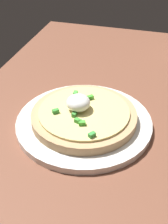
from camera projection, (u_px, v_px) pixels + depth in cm
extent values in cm
cube|color=brown|center=(141.00, 127.00, 65.77)|extent=(103.55, 80.52, 2.90)
cylinder|color=white|center=(84.00, 123.00, 63.56)|extent=(27.88, 27.88, 1.40)
cylinder|color=tan|center=(84.00, 116.00, 62.59)|extent=(21.51, 21.51, 1.88)
cylinder|color=#DCC67A|center=(84.00, 112.00, 61.90)|extent=(18.45, 18.45, 0.47)
ellipsoid|color=white|center=(78.00, 103.00, 61.27)|extent=(4.80, 4.80, 3.13)
cube|color=green|center=(78.00, 121.00, 58.38)|extent=(1.16, 1.47, 0.80)
cube|color=#348D33|center=(56.00, 111.00, 60.92)|extent=(1.46, 1.48, 0.80)
cube|color=green|center=(75.00, 93.00, 66.21)|extent=(1.32, 0.87, 0.80)
cube|color=green|center=(91.00, 96.00, 65.26)|extent=(1.47, 1.47, 0.80)
cube|color=#368533|center=(74.00, 114.00, 60.10)|extent=(1.33, 0.88, 0.80)
cube|color=#34832D|center=(81.00, 99.00, 64.49)|extent=(1.48, 1.46, 0.80)
cube|color=green|center=(92.00, 135.00, 55.08)|extent=(1.51, 1.39, 0.80)
cube|color=green|center=(82.00, 123.00, 57.81)|extent=(1.23, 1.49, 0.80)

